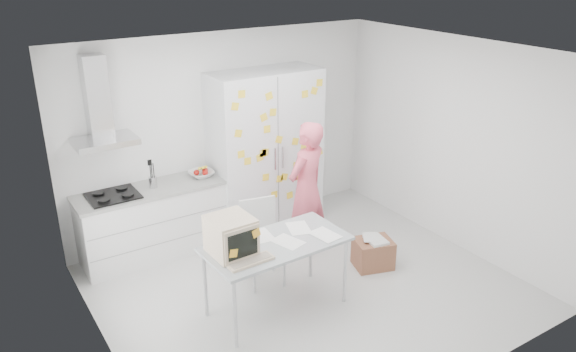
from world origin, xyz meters
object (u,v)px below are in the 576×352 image
person (307,188)px  cardboard_box (373,253)px  desk (249,241)px  chair (261,236)px

person → cardboard_box: bearing=99.7°
desk → chair: (0.48, 0.58, -0.35)m
person → chair: bearing=-0.5°
person → cardboard_box: size_ratio=3.25×
desk → cardboard_box: (1.77, 0.07, -0.73)m
desk → cardboard_box: bearing=0.4°
chair → cardboard_box: bearing=-10.5°
chair → desk: bearing=-118.5°
desk → chair: bearing=48.4°
desk → chair: size_ratio=1.54×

